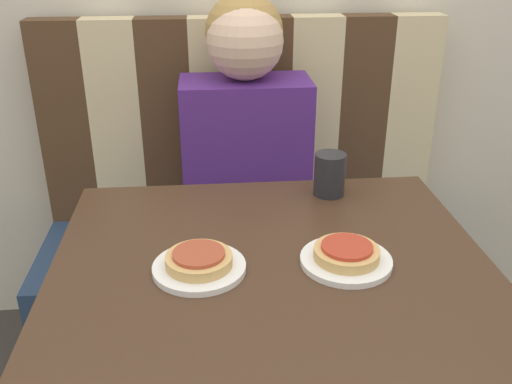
{
  "coord_description": "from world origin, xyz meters",
  "views": [
    {
      "loc": [
        -0.11,
        -0.91,
        1.35
      ],
      "look_at": [
        0.0,
        0.34,
        0.76
      ],
      "focal_mm": 40.0,
      "sensor_mm": 36.0,
      "label": 1
    }
  ],
  "objects": [
    {
      "name": "dining_table",
      "position": [
        0.0,
        0.0,
        0.66
      ],
      "size": [
        0.83,
        0.73,
        0.77
      ],
      "color": "#422B1C",
      "rests_on": "ground_plane"
    },
    {
      "name": "person",
      "position": [
        0.0,
        0.69,
        0.82
      ],
      "size": [
        0.37,
        0.24,
        0.76
      ],
      "color": "#4C237A",
      "rests_on": "booth_seat"
    },
    {
      "name": "plate_right",
      "position": [
        0.14,
        -0.02,
        0.78
      ],
      "size": [
        0.17,
        0.17,
        0.01
      ],
      "color": "white",
      "rests_on": "dining_table"
    },
    {
      "name": "booth_backrest",
      "position": [
        -0.0,
        0.9,
        0.76
      ],
      "size": [
        1.3,
        0.08,
        0.66
      ],
      "color": "#4C331E",
      "rests_on": "booth_seat"
    },
    {
      "name": "booth_seat",
      "position": [
        0.0,
        0.69,
        0.22
      ],
      "size": [
        1.3,
        0.52,
        0.43
      ],
      "color": "navy",
      "rests_on": "ground_plane"
    },
    {
      "name": "pizza_left",
      "position": [
        -0.14,
        -0.02,
        0.8
      ],
      "size": [
        0.12,
        0.12,
        0.03
      ],
      "color": "tan",
      "rests_on": "plate_left"
    },
    {
      "name": "drinking_cup",
      "position": [
        0.17,
        0.29,
        0.82
      ],
      "size": [
        0.07,
        0.07,
        0.1
      ],
      "color": "#232328",
      "rests_on": "dining_table"
    },
    {
      "name": "pizza_right",
      "position": [
        0.14,
        -0.02,
        0.8
      ],
      "size": [
        0.12,
        0.12,
        0.03
      ],
      "color": "tan",
      "rests_on": "plate_right"
    },
    {
      "name": "plate_left",
      "position": [
        -0.14,
        -0.02,
        0.78
      ],
      "size": [
        0.17,
        0.17,
        0.01
      ],
      "color": "white",
      "rests_on": "dining_table"
    }
  ]
}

